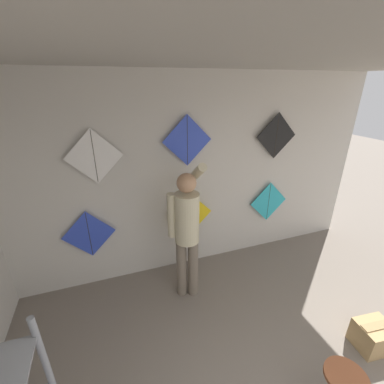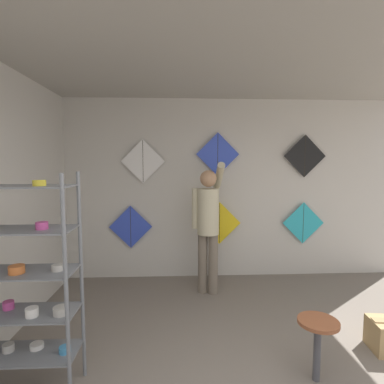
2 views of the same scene
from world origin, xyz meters
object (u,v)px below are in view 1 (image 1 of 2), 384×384
object	(u,v)px
kite_0	(89,234)
kite_1	(190,214)
kite_4	(187,141)
stool	(344,384)
kite_3	(94,157)
kite_2	(269,202)
kite_5	(276,136)
cardboard_box	(373,336)
shopkeeper	(187,226)

from	to	relation	value
kite_0	kite_1	world-z (taller)	kite_1
kite_1	kite_4	size ratio (longest dim) A/B	1.00
stool	kite_4	bearing A→B (deg)	102.84
stool	kite_3	world-z (taller)	kite_3
kite_2	kite_4	xyz separation A→B (m)	(-1.38, 0.00, 1.09)
kite_5	cardboard_box	bearing A→B (deg)	-88.42
stool	kite_0	bearing A→B (deg)	129.00
shopkeeper	kite_4	size ratio (longest dim) A/B	2.74
shopkeeper	kite_5	distance (m)	1.89
shopkeeper	stool	xyz separation A→B (m)	(0.73, -1.76, -0.61)
shopkeeper	kite_0	xyz separation A→B (m)	(-1.15, 0.56, -0.20)
cardboard_box	kite_1	size ratio (longest dim) A/B	0.59
kite_5	kite_2	bearing A→B (deg)	0.00
cardboard_box	kite_4	distance (m)	3.03
kite_4	kite_5	bearing A→B (deg)	0.00
shopkeeper	kite_4	world-z (taller)	kite_4
kite_1	kite_2	xyz separation A→B (m)	(1.34, 0.00, -0.01)
cardboard_box	stool	distance (m)	1.00
stool	kite_2	xyz separation A→B (m)	(0.85, 2.33, 0.44)
shopkeeper	kite_1	bearing A→B (deg)	86.23
stool	cardboard_box	bearing A→B (deg)	21.64
kite_4	kite_5	xyz separation A→B (m)	(1.37, 0.00, -0.03)
cardboard_box	kite_4	xyz separation A→B (m)	(-1.42, 1.97, 1.80)
kite_0	kite_2	size ratio (longest dim) A/B	1.00
kite_4	kite_5	distance (m)	1.37
kite_4	kite_5	size ratio (longest dim) A/B	1.00
kite_1	kite_2	world-z (taller)	kite_1
kite_0	kite_1	size ratio (longest dim) A/B	1.00
kite_0	kite_4	xyz separation A→B (m)	(1.35, 0.00, 1.12)
cardboard_box	kite_0	bearing A→B (deg)	144.63
shopkeeper	kite_4	xyz separation A→B (m)	(0.20, 0.56, 0.92)
cardboard_box	kite_2	xyz separation A→B (m)	(-0.04, 1.97, 0.71)
kite_2	cardboard_box	bearing A→B (deg)	-88.77
cardboard_box	kite_2	world-z (taller)	kite_2
cardboard_box	kite_3	world-z (taller)	kite_3
cardboard_box	kite_5	bearing A→B (deg)	91.58
kite_2	kite_3	xyz separation A→B (m)	(-2.53, 0.00, 0.98)
kite_3	kite_4	bearing A→B (deg)	0.00
cardboard_box	kite_3	bearing A→B (deg)	142.52
kite_1	kite_3	bearing A→B (deg)	180.00
kite_1	kite_4	world-z (taller)	kite_4
shopkeeper	kite_3	xyz separation A→B (m)	(-0.94, 0.56, 0.81)
shopkeeper	cardboard_box	world-z (taller)	shopkeeper
kite_0	kite_3	distance (m)	1.04
stool	kite_0	world-z (taller)	kite_0
stool	kite_3	size ratio (longest dim) A/B	0.78
stool	kite_1	size ratio (longest dim) A/B	0.78
kite_2	kite_3	distance (m)	2.71
kite_1	kite_2	size ratio (longest dim) A/B	1.00
kite_1	kite_2	bearing A→B (deg)	0.00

